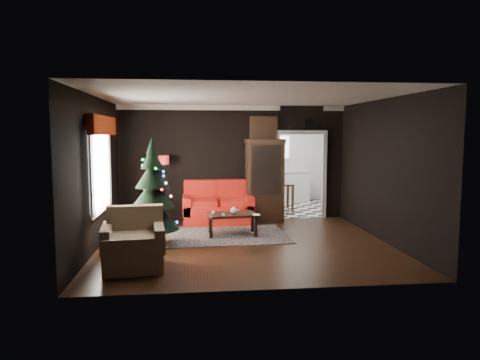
{
  "coord_description": "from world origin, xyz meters",
  "views": [
    {
      "loc": [
        -1.0,
        -8.26,
        2.12
      ],
      "look_at": [
        0.0,
        0.9,
        1.15
      ],
      "focal_mm": 33.09,
      "sensor_mm": 36.0,
      "label": 1
    }
  ],
  "objects": [
    {
      "name": "floor_lamp",
      "position": [
        -1.65,
        2.12,
        0.83
      ],
      "size": [
        0.35,
        0.35,
        1.56
      ],
      "primitive_type": null,
      "rotation": [
        0.0,
        0.0,
        -0.43
      ],
      "color": "black",
      "rests_on": "ground"
    },
    {
      "name": "floor",
      "position": [
        0.0,
        0.0,
        0.0
      ],
      "size": [
        5.5,
        5.5,
        0.0
      ],
      "primitive_type": "plane",
      "color": "black",
      "rests_on": "ground"
    },
    {
      "name": "curio_cabinet",
      "position": [
        0.75,
        2.27,
        0.95
      ],
      "size": [
        0.9,
        0.45,
        1.9
      ],
      "primitive_type": null,
      "color": "black",
      "rests_on": "ground"
    },
    {
      "name": "wall_left",
      "position": [
        -2.75,
        0.0,
        1.4
      ],
      "size": [
        0.0,
        5.5,
        5.5
      ],
      "primitive_type": "plane",
      "rotation": [
        1.57,
        0.0,
        1.57
      ],
      "color": "black",
      "rests_on": "ground"
    },
    {
      "name": "kitchen_table",
      "position": [
        1.4,
        3.7,
        0.38
      ],
      "size": [
        0.7,
        0.7,
        0.75
      ],
      "primitive_type": null,
      "color": "brown",
      "rests_on": "ground"
    },
    {
      "name": "rug",
      "position": [
        -0.28,
        0.77,
        0.01
      ],
      "size": [
        2.55,
        1.9,
        0.01
      ],
      "primitive_type": "cube",
      "rotation": [
        0.0,
        0.0,
        0.04
      ],
      "color": "#3F2C39",
      "rests_on": "ground"
    },
    {
      "name": "wall_front",
      "position": [
        0.0,
        -2.5,
        1.4
      ],
      "size": [
        5.5,
        0.0,
        5.5
      ],
      "primitive_type": "plane",
      "rotation": [
        -1.57,
        0.0,
        0.0
      ],
      "color": "black",
      "rests_on": "ground"
    },
    {
      "name": "wall_right",
      "position": [
        2.75,
        0.0,
        1.4
      ],
      "size": [
        0.0,
        5.5,
        5.5
      ],
      "primitive_type": "plane",
      "rotation": [
        1.57,
        0.0,
        -1.57
      ],
      "color": "black",
      "rests_on": "ground"
    },
    {
      "name": "teapot",
      "position": [
        -0.15,
        0.7,
        0.54
      ],
      "size": [
        0.2,
        0.2,
        0.15
      ],
      "primitive_type": null,
      "rotation": [
        0.0,
        0.0,
        0.29
      ],
      "color": "white",
      "rests_on": "coffee_table"
    },
    {
      "name": "doorway",
      "position": [
        1.7,
        2.5,
        1.05
      ],
      "size": [
        1.1,
        0.1,
        2.1
      ],
      "primitive_type": null,
      "color": "white",
      "rests_on": "ground"
    },
    {
      "name": "cup_b",
      "position": [
        -0.38,
        0.54,
        0.49
      ],
      "size": [
        0.07,
        0.07,
        0.05
      ],
      "primitive_type": "cylinder",
      "rotation": [
        0.0,
        0.0,
        -0.09
      ],
      "color": "white",
      "rests_on": "coffee_table"
    },
    {
      "name": "valance",
      "position": [
        -2.63,
        0.2,
        2.27
      ],
      "size": [
        0.12,
        2.1,
        0.35
      ],
      "primitive_type": "cube",
      "color": "#6F1D06",
      "rests_on": "wall_left"
    },
    {
      "name": "left_window",
      "position": [
        -2.71,
        0.2,
        1.45
      ],
      "size": [
        0.05,
        1.6,
        1.4
      ],
      "primitive_type": "cube",
      "color": "white",
      "rests_on": "wall_left"
    },
    {
      "name": "coffee_table",
      "position": [
        -0.17,
        0.78,
        0.24
      ],
      "size": [
        1.09,
        0.76,
        0.45
      ],
      "primitive_type": null,
      "rotation": [
        0.0,
        0.0,
        0.17
      ],
      "color": "black",
      "rests_on": "rug"
    },
    {
      "name": "wall_back",
      "position": [
        0.0,
        2.5,
        1.4
      ],
      "size": [
        5.5,
        0.0,
        5.5
      ],
      "primitive_type": "plane",
      "rotation": [
        1.57,
        0.0,
        0.0
      ],
      "color": "black",
      "rests_on": "ground"
    },
    {
      "name": "kitchen_floor",
      "position": [
        1.7,
        4.0,
        0.0
      ],
      "size": [
        3.0,
        3.0,
        0.0
      ],
      "primitive_type": "plane",
      "color": "white",
      "rests_on": "ground"
    },
    {
      "name": "cup_a",
      "position": [
        -0.57,
        0.84,
        0.49
      ],
      "size": [
        0.08,
        0.08,
        0.06
      ],
      "primitive_type": "cylinder",
      "rotation": [
        0.0,
        0.0,
        0.33
      ],
      "color": "silver",
      "rests_on": "coffee_table"
    },
    {
      "name": "painting",
      "position": [
        0.75,
        2.46,
        2.25
      ],
      "size": [
        0.62,
        0.05,
        0.52
      ],
      "primitive_type": "cube",
      "color": "tan",
      "rests_on": "wall_back"
    },
    {
      "name": "kitchen_window",
      "position": [
        1.7,
        5.45,
        1.7
      ],
      "size": [
        0.7,
        0.06,
        0.7
      ],
      "primitive_type": "cube",
      "color": "white",
      "rests_on": "ground"
    },
    {
      "name": "armchair",
      "position": [
        -1.93,
        -1.32,
        0.46
      ],
      "size": [
        1.05,
        1.05,
        0.97
      ],
      "primitive_type": null,
      "rotation": [
        0.0,
        0.0,
        0.11
      ],
      "color": "beige",
      "rests_on": "ground"
    },
    {
      "name": "wall_clock",
      "position": [
        1.95,
        2.45,
        2.38
      ],
      "size": [
        0.32,
        0.32,
        0.06
      ],
      "primitive_type": "cylinder",
      "color": "white",
      "rests_on": "wall_back"
    },
    {
      "name": "book",
      "position": [
        0.23,
        0.54,
        0.56
      ],
      "size": [
        0.14,
        0.02,
        0.2
      ],
      "primitive_type": "imported",
      "rotation": [
        0.0,
        0.0,
        -0.0
      ],
      "color": "olive",
      "rests_on": "coffee_table"
    },
    {
      "name": "loveseat",
      "position": [
        -0.4,
        2.05,
        0.5
      ],
      "size": [
        1.7,
        0.9,
        1.0
      ],
      "primitive_type": null,
      "color": "maroon",
      "rests_on": "ground"
    },
    {
      "name": "christmas_tree",
      "position": [
        -1.74,
        0.06,
        1.05
      ],
      "size": [
        1.2,
        1.2,
        1.86
      ],
      "primitive_type": null,
      "rotation": [
        0.0,
        0.0,
        0.26
      ],
      "color": "black",
      "rests_on": "ground"
    },
    {
      "name": "ceiling",
      "position": [
        0.0,
        0.0,
        2.8
      ],
      "size": [
        5.5,
        5.5,
        0.0
      ],
      "primitive_type": "plane",
      "rotation": [
        3.14,
        0.0,
        0.0
      ],
      "color": "white",
      "rests_on": "ground"
    },
    {
      "name": "kitchen_counter",
      "position": [
        1.7,
        5.2,
        0.45
      ],
      "size": [
        1.8,
        0.6,
        0.9
      ],
      "primitive_type": "cube",
      "color": "white",
      "rests_on": "ground"
    }
  ]
}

